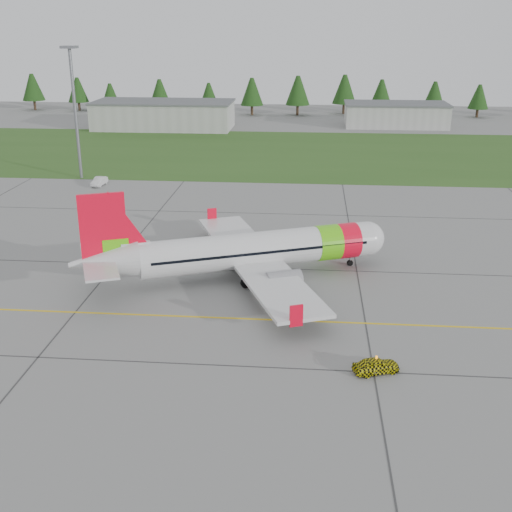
{
  "coord_description": "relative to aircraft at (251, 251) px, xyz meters",
  "views": [
    {
      "loc": [
        5.06,
        -41.09,
        23.7
      ],
      "look_at": [
        0.18,
        14.91,
        3.19
      ],
      "focal_mm": 45.0,
      "sensor_mm": 36.0,
      "label": 1
    }
  ],
  "objects": [
    {
      "name": "taxi_guideline",
      "position": [
        0.53,
        -9.62,
        -2.74
      ],
      "size": [
        120.0,
        0.25,
        0.02
      ],
      "primitive_type": "cube",
      "color": "gold",
      "rests_on": "ground"
    },
    {
      "name": "floodlight_mast",
      "position": [
        -31.47,
        40.38,
        7.25
      ],
      "size": [
        0.5,
        0.5,
        20.0
      ],
      "primitive_type": "cylinder",
      "color": "slate",
      "rests_on": "ground"
    },
    {
      "name": "hangar_west",
      "position": [
        -29.47,
        92.38,
        0.25
      ],
      "size": [
        32.0,
        14.0,
        6.0
      ],
      "primitive_type": "cube",
      "color": "#A8A8A3",
      "rests_on": "ground"
    },
    {
      "name": "ground",
      "position": [
        0.53,
        -17.62,
        -2.75
      ],
      "size": [
        320.0,
        320.0,
        0.0
      ],
      "primitive_type": "plane",
      "color": "gray",
      "rests_on": "ground"
    },
    {
      "name": "follow_me_car",
      "position": [
        10.65,
        -17.65,
        -1.06
      ],
      "size": [
        1.54,
        1.67,
        3.37
      ],
      "primitive_type": "imported",
      "rotation": [
        0.0,
        0.0,
        1.92
      ],
      "color": "yellow",
      "rests_on": "ground"
    },
    {
      "name": "aircraft",
      "position": [
        0.0,
        0.0,
        0.0
      ],
      "size": [
        30.06,
        28.55,
        9.53
      ],
      "rotation": [
        0.0,
        0.0,
        0.38
      ],
      "color": "silver",
      "rests_on": "ground"
    },
    {
      "name": "grass_strip",
      "position": [
        0.53,
        64.38,
        -2.73
      ],
      "size": [
        320.0,
        50.0,
        0.03
      ],
      "primitive_type": "cube",
      "color": "#30561E",
      "rests_on": "ground"
    },
    {
      "name": "treeline",
      "position": [
        0.53,
        120.38,
        2.25
      ],
      "size": [
        160.0,
        8.0,
        10.0
      ],
      "primitive_type": null,
      "color": "#1C3F14",
      "rests_on": "ground"
    },
    {
      "name": "hangar_east",
      "position": [
        25.53,
        100.38,
        -0.15
      ],
      "size": [
        24.0,
        12.0,
        5.2
      ],
      "primitive_type": "cube",
      "color": "#A8A8A3",
      "rests_on": "ground"
    },
    {
      "name": "service_van",
      "position": [
        -26.95,
        35.59,
        -0.77
      ],
      "size": [
        1.48,
        1.4,
        3.96
      ],
      "primitive_type": "imported",
      "rotation": [
        0.0,
        0.0,
        -0.07
      ],
      "color": "silver",
      "rests_on": "ground"
    }
  ]
}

